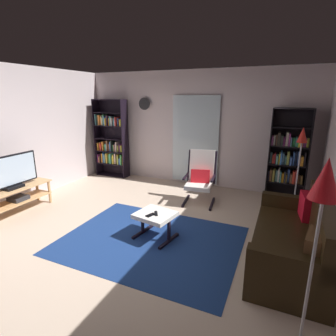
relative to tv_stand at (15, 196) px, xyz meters
The scene contains 16 objects.
ground_plane 2.33m from the tv_stand, ahead, with size 7.02×7.02×0.00m, color beige.
wall_back 3.85m from the tv_stand, 51.62° to the left, with size 5.60×0.06×2.60m, color beige.
glass_door_panel 3.79m from the tv_stand, 50.09° to the left, with size 1.10×0.01×2.00m, color silver.
area_rug 2.66m from the tv_stand, ahead, with size 2.51×1.93×0.01m, color navy.
tv_stand is the anchor object (origin of this frame).
television 0.44m from the tv_stand, 76.95° to the right, with size 0.20×0.99×0.59m.
bookshelf_near_tv 2.75m from the tv_stand, 85.74° to the left, with size 0.86×0.30×1.96m.
bookshelf_near_sofa 5.14m from the tv_stand, 31.47° to the left, with size 0.72×0.30×1.82m.
leather_sofa 4.53m from the tv_stand, ahead, with size 0.82×1.80×0.86m.
lounge_armchair 3.39m from the tv_stand, 32.90° to the left, with size 0.64×0.71×1.02m.
ottoman 2.67m from the tv_stand, ahead, with size 0.59×0.56×0.39m.
tv_remote 2.70m from the tv_stand, ahead, with size 0.04×0.14×0.02m, color black.
cell_phone 2.64m from the tv_stand, ahead, with size 0.07×0.14×0.01m, color black.
floor_lamp_by_sofa 4.76m from the tv_stand, 11.59° to the right, with size 0.22×0.22×1.64m.
floor_lamp_by_shelf 4.96m from the tv_stand, 22.10° to the left, with size 0.22×0.22×1.56m.
wall_clock 3.41m from the tv_stand, 69.08° to the left, with size 0.29×0.03×0.29m.
Camera 1 is at (1.96, -2.95, 2.03)m, focal length 28.41 mm.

